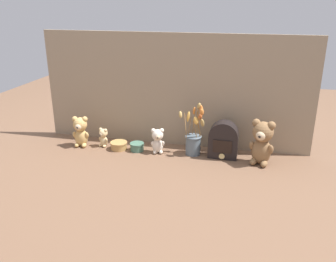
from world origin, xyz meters
name	(u,v)px	position (x,y,z in m)	size (l,w,h in m)	color
ground_plane	(167,153)	(0.00, 0.00, 0.00)	(4.00, 4.00, 0.00)	brown
backdrop_wall	(173,91)	(0.00, 0.17, 0.36)	(1.72, 0.02, 0.72)	gray
teddy_bear_large	(262,142)	(0.56, -0.02, 0.14)	(0.15, 0.14, 0.27)	olive
teddy_bear_medium	(81,131)	(-0.57, -0.01, 0.10)	(0.11, 0.10, 0.20)	tan
teddy_bear_small	(158,140)	(-0.06, 0.00, 0.08)	(0.09, 0.08, 0.16)	beige
teddy_bear_tiny	(103,137)	(-0.43, 0.02, 0.06)	(0.07, 0.06, 0.12)	#DBBC84
flower_vase	(194,139)	(0.16, 0.03, 0.10)	(0.16, 0.11, 0.33)	slate
vintage_radio	(223,140)	(0.34, 0.03, 0.11)	(0.17, 0.10, 0.23)	black
decorative_tin_tall	(119,145)	(-0.32, -0.01, 0.02)	(0.11, 0.11, 0.05)	tan
decorative_tin_short	(137,147)	(-0.20, 0.00, 0.03)	(0.09, 0.09, 0.05)	#47705B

